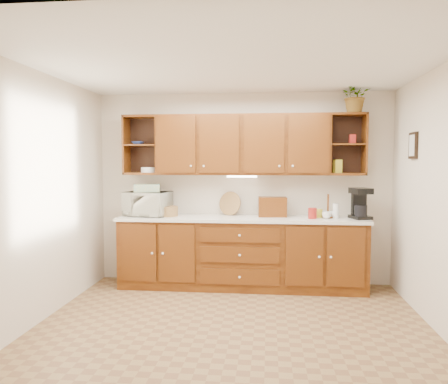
% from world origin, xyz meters
% --- Properties ---
extents(floor, '(4.00, 4.00, 0.00)m').
position_xyz_m(floor, '(0.00, 0.00, 0.00)').
color(floor, olive).
rests_on(floor, ground).
extents(ceiling, '(4.00, 4.00, 0.00)m').
position_xyz_m(ceiling, '(0.00, 0.00, 2.60)').
color(ceiling, white).
rests_on(ceiling, back_wall).
extents(back_wall, '(4.00, 0.00, 4.00)m').
position_xyz_m(back_wall, '(0.00, 1.75, 1.30)').
color(back_wall, beige).
rests_on(back_wall, floor).
extents(left_wall, '(0.00, 3.50, 3.50)m').
position_xyz_m(left_wall, '(-2.00, 0.00, 1.30)').
color(left_wall, beige).
rests_on(left_wall, floor).
extents(right_wall, '(0.00, 3.50, 3.50)m').
position_xyz_m(right_wall, '(2.00, 0.00, 1.30)').
color(right_wall, beige).
rests_on(right_wall, floor).
extents(base_cabinets, '(3.20, 0.60, 0.90)m').
position_xyz_m(base_cabinets, '(0.00, 1.45, 0.45)').
color(base_cabinets, '#391706').
rests_on(base_cabinets, floor).
extents(countertop, '(3.24, 0.64, 0.04)m').
position_xyz_m(countertop, '(0.00, 1.44, 0.92)').
color(countertop, silver).
rests_on(countertop, base_cabinets).
extents(upper_cabinets, '(3.20, 0.33, 0.80)m').
position_xyz_m(upper_cabinets, '(0.01, 1.59, 1.89)').
color(upper_cabinets, '#391706').
rests_on(upper_cabinets, back_wall).
extents(undercabinet_light, '(0.40, 0.05, 0.02)m').
position_xyz_m(undercabinet_light, '(0.00, 1.53, 1.47)').
color(undercabinet_light, white).
rests_on(undercabinet_light, upper_cabinets).
extents(framed_picture, '(0.03, 0.24, 0.30)m').
position_xyz_m(framed_picture, '(1.98, 0.90, 1.85)').
color(framed_picture, black).
rests_on(framed_picture, right_wall).
extents(wicker_basket, '(0.26, 0.26, 0.13)m').
position_xyz_m(wicker_basket, '(-0.98, 1.43, 1.01)').
color(wicker_basket, olive).
rests_on(wicker_basket, countertop).
extents(microwave, '(0.65, 0.50, 0.32)m').
position_xyz_m(microwave, '(-1.27, 1.46, 1.10)').
color(microwave, silver).
rests_on(microwave, countertop).
extents(towel_stack, '(0.38, 0.31, 0.10)m').
position_xyz_m(towel_stack, '(-1.27, 1.46, 1.31)').
color(towel_stack, '#D8C365').
rests_on(towel_stack, microwave).
extents(wine_bottle, '(0.09, 0.09, 0.30)m').
position_xyz_m(wine_bottle, '(-1.10, 1.49, 1.09)').
color(wine_bottle, black).
rests_on(wine_bottle, countertop).
extents(woven_tray, '(0.33, 0.21, 0.32)m').
position_xyz_m(woven_tray, '(-0.17, 1.64, 0.95)').
color(woven_tray, olive).
rests_on(woven_tray, countertop).
extents(bread_box, '(0.38, 0.25, 0.26)m').
position_xyz_m(bread_box, '(0.41, 1.54, 1.07)').
color(bread_box, '#391706').
rests_on(bread_box, countertop).
extents(mug_tree, '(0.27, 0.27, 0.31)m').
position_xyz_m(mug_tree, '(1.12, 1.48, 0.99)').
color(mug_tree, '#391706').
rests_on(mug_tree, countertop).
extents(canister_red, '(0.13, 0.13, 0.14)m').
position_xyz_m(canister_red, '(0.91, 1.38, 1.01)').
color(canister_red, maroon).
rests_on(canister_red, countertop).
extents(canister_white, '(0.10, 0.10, 0.19)m').
position_xyz_m(canister_white, '(1.22, 1.46, 1.03)').
color(canister_white, white).
rests_on(canister_white, countertop).
extents(canister_yellow, '(0.13, 0.13, 0.11)m').
position_xyz_m(canister_yellow, '(1.01, 1.51, 0.99)').
color(canister_yellow, gold).
rests_on(canister_yellow, countertop).
extents(coffee_maker, '(0.28, 0.32, 0.39)m').
position_xyz_m(coffee_maker, '(1.52, 1.44, 1.13)').
color(coffee_maker, black).
rests_on(coffee_maker, countertop).
extents(bowl_stack, '(0.17, 0.17, 0.04)m').
position_xyz_m(bowl_stack, '(-1.41, 1.55, 1.92)').
color(bowl_stack, navy).
rests_on(bowl_stack, upper_cabinets).
extents(plate_stack, '(0.20, 0.20, 0.07)m').
position_xyz_m(plate_stack, '(-1.28, 1.58, 1.56)').
color(plate_stack, white).
rests_on(plate_stack, upper_cabinets).
extents(pantry_box_yellow, '(0.12, 0.11, 0.17)m').
position_xyz_m(pantry_box_yellow, '(1.25, 1.57, 1.61)').
color(pantry_box_yellow, gold).
rests_on(pantry_box_yellow, upper_cabinets).
extents(pantry_box_red, '(0.08, 0.07, 0.12)m').
position_xyz_m(pantry_box_red, '(1.43, 1.55, 1.96)').
color(pantry_box_red, maroon).
rests_on(pantry_box_red, upper_cabinets).
extents(potted_plant, '(0.47, 0.44, 0.43)m').
position_xyz_m(potted_plant, '(1.45, 1.53, 2.51)').
color(potted_plant, '#999999').
rests_on(potted_plant, upper_cabinets).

